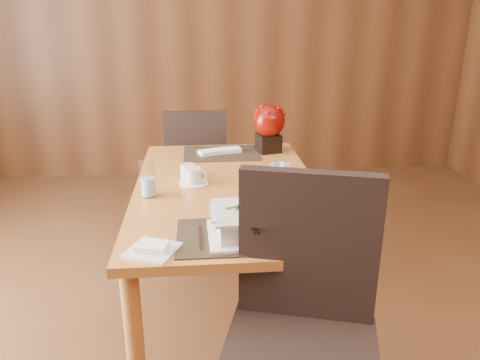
{
  "coord_description": "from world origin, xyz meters",
  "views": [
    {
      "loc": [
        -0.12,
        -1.55,
        1.56
      ],
      "look_at": [
        0.04,
        0.35,
        0.87
      ],
      "focal_mm": 35.0,
      "sensor_mm": 36.0,
      "label": 1
    }
  ],
  "objects": [
    {
      "name": "water_glass",
      "position": [
        -0.37,
        0.5,
        0.83
      ],
      "size": [
        0.09,
        0.09,
        0.17
      ],
      "primitive_type": "cylinder",
      "rotation": [
        0.0,
        0.0,
        -0.19
      ],
      "color": "silver",
      "rests_on": "dining_table"
    },
    {
      "name": "napkins_far",
      "position": [
        -0.0,
        1.15,
        0.77
      ],
      "size": [
        0.27,
        0.16,
        0.02
      ],
      "primitive_type": null,
      "rotation": [
        0.0,
        0.0,
        0.28
      ],
      "color": "white",
      "rests_on": "dining_table"
    },
    {
      "name": "soup_setting",
      "position": [
        0.03,
        0.04,
        0.81
      ],
      "size": [
        0.29,
        0.29,
        0.11
      ],
      "rotation": [
        0.0,
        0.0,
        0.03
      ],
      "color": "silver",
      "rests_on": "dining_table"
    },
    {
      "name": "coffee_cup",
      "position": [
        -0.16,
        0.64,
        0.79
      ],
      "size": [
        0.15,
        0.15,
        0.08
      ],
      "rotation": [
        0.0,
        0.0,
        -0.32
      ],
      "color": "silver",
      "rests_on": "dining_table"
    },
    {
      "name": "placemat_far",
      "position": [
        0.0,
        1.15,
        0.75
      ],
      "size": [
        0.45,
        0.33,
        0.01
      ],
      "primitive_type": "cube",
      "color": "black",
      "rests_on": "dining_table"
    },
    {
      "name": "dining_table",
      "position": [
        0.0,
        0.6,
        0.65
      ],
      "size": [
        0.9,
        1.5,
        0.75
      ],
      "color": "#C67A37",
      "rests_on": "ground"
    },
    {
      "name": "placemat_near",
      "position": [
        0.0,
        0.05,
        0.75
      ],
      "size": [
        0.45,
        0.33,
        0.01
      ],
      "primitive_type": "cube",
      "color": "black",
      "rests_on": "dining_table"
    },
    {
      "name": "sugar_caddy",
      "position": [
        0.28,
        0.71,
        0.78
      ],
      "size": [
        0.13,
        0.13,
        0.06
      ],
      "primitive_type": "cube",
      "rotation": [
        0.0,
        0.0,
        -0.34
      ],
      "color": "silver",
      "rests_on": "dining_table"
    },
    {
      "name": "creamer_jug",
      "position": [
        -0.19,
        0.73,
        0.79
      ],
      "size": [
        0.12,
        0.12,
        0.07
      ],
      "primitive_type": null,
      "rotation": [
        0.0,
        0.0,
        0.28
      ],
      "color": "silver",
      "rests_on": "dining_table"
    },
    {
      "name": "near_chair",
      "position": [
        0.2,
        -0.27,
        0.61
      ],
      "size": [
        0.62,
        0.62,
        1.07
      ],
      "rotation": [
        0.0,
        0.0,
        -0.28
      ],
      "color": "black",
      "rests_on": "ground"
    },
    {
      "name": "bread_plate",
      "position": [
        -0.31,
        -0.04,
        0.76
      ],
      "size": [
        0.22,
        0.22,
        0.01
      ],
      "primitive_type": "cube",
      "rotation": [
        0.0,
        0.0,
        -0.41
      ],
      "color": "silver",
      "rests_on": "dining_table"
    },
    {
      "name": "back_wall",
      "position": [
        0.0,
        3.0,
        1.4
      ],
      "size": [
        5.0,
        0.02,
        2.8
      ],
      "primitive_type": "cube",
      "color": "#593219",
      "rests_on": "ground"
    },
    {
      "name": "far_chair",
      "position": [
        -0.16,
        1.61,
        0.53
      ],
      "size": [
        0.45,
        0.45,
        0.94
      ],
      "rotation": [
        0.0,
        0.0,
        3.12
      ],
      "color": "black",
      "rests_on": "ground"
    },
    {
      "name": "berry_decor",
      "position": [
        0.29,
        1.17,
        0.91
      ],
      "size": [
        0.19,
        0.19,
        0.29
      ],
      "rotation": [
        0.0,
        0.0,
        0.24
      ],
      "color": "black",
      "rests_on": "dining_table"
    }
  ]
}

